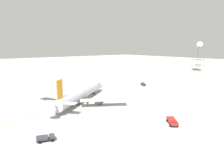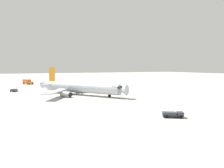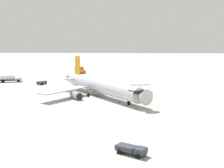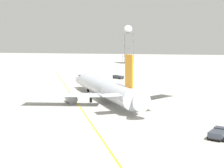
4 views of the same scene
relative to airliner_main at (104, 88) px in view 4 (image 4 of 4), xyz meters
name	(u,v)px [view 4 (image 4 of 4)]	position (x,y,z in m)	size (l,w,h in m)	color
ground_plane	(94,100)	(-2.24, -0.24, -2.76)	(600.00, 600.00, 0.00)	#ADAAA3
airliner_main	(104,88)	(0.00, 0.00, 0.00)	(29.66, 34.87, 10.74)	#B2B7C1
baggage_truck_truck	(118,77)	(-8.41, 42.92, -2.04)	(4.57, 3.72, 1.22)	#232326
baggage_truck_truck_extra	(219,133)	(23.36, -22.32, -2.04)	(3.06, 4.25, 1.22)	#232326
radar_tower	(128,32)	(-25.14, 127.55, 16.83)	(6.62, 6.62, 23.93)	slate
taxiway_centreline	(77,103)	(-4.31, -4.81, -2.75)	(73.23, 127.47, 0.01)	yellow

